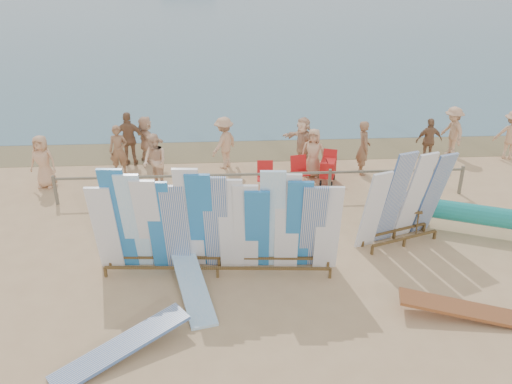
{
  "coord_description": "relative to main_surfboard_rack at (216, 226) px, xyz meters",
  "views": [
    {
      "loc": [
        -1.05,
        -11.46,
        7.11
      ],
      "look_at": [
        -0.3,
        1.18,
        1.09
      ],
      "focal_mm": 38.0,
      "sensor_mm": 36.0,
      "label": 1
    }
  ],
  "objects": [
    {
      "name": "wet_sand_strip",
      "position": [
        1.31,
        8.02,
        -1.23
      ],
      "size": [
        40.0,
        2.6,
        0.01
      ],
      "primitive_type": "cube",
      "color": "olive",
      "rests_on": "ground"
    },
    {
      "name": "beach_chair_left",
      "position": [
        2.59,
        5.0,
        -1.0
      ],
      "size": [
        0.6,
        0.62,
        0.81
      ],
      "rotation": [
        0.0,
        0.0,
        0.18
      ],
      "color": "red",
      "rests_on": "ground"
    },
    {
      "name": "beachgoer_6",
      "position": [
        3.06,
        5.41,
        -0.43
      ],
      "size": [
        0.86,
        0.61,
        1.61
      ],
      "primitive_type": "imported",
      "rotation": [
        0.0,
        0.0,
        5.96
      ],
      "color": "tan",
      "rests_on": "ground"
    },
    {
      "name": "ground",
      "position": [
        1.31,
        0.82,
        -1.23
      ],
      "size": [
        160.0,
        160.0,
        0.0
      ],
      "primitive_type": "plane",
      "color": "tan",
      "rests_on": "ground"
    },
    {
      "name": "outrigger_canoe",
      "position": [
        6.82,
        1.36,
        -0.7
      ],
      "size": [
        5.57,
        2.72,
        0.83
      ],
      "rotation": [
        0.0,
        0.0,
        -0.4
      ],
      "color": "brown",
      "rests_on": "ground"
    },
    {
      "name": "side_surfboard_rack",
      "position": [
        4.63,
        1.07,
        -0.04
      ],
      "size": [
        2.41,
        1.41,
        2.63
      ],
      "rotation": [
        0.0,
        0.0,
        0.35
      ],
      "color": "brown",
      "rests_on": "ground"
    },
    {
      "name": "flat_board_c",
      "position": [
        5.08,
        -1.97,
        -1.23
      ],
      "size": [
        2.74,
        1.18,
        0.39
      ],
      "primitive_type": "cube",
      "rotation": [
        0.12,
        0.0,
        1.33
      ],
      "color": "brown",
      "rests_on": "ground"
    },
    {
      "name": "beachgoer_7",
      "position": [
        4.72,
        5.54,
        -0.34
      ],
      "size": [
        0.39,
        0.67,
        1.79
      ],
      "primitive_type": "imported",
      "rotation": [
        0.0,
        0.0,
        1.52
      ],
      "color": "#8C6042",
      "rests_on": "ground"
    },
    {
      "name": "beach_chair_right",
      "position": [
        1.46,
        4.7,
        -1.01
      ],
      "size": [
        0.52,
        0.54,
        0.78
      ],
      "rotation": [
        0.0,
        0.0,
        -0.06
      ],
      "color": "red",
      "rests_on": "ground"
    },
    {
      "name": "beachgoer_5",
      "position": [
        2.85,
        6.38,
        -0.39
      ],
      "size": [
        1.37,
        1.54,
        1.68
      ],
      "primitive_type": "imported",
      "rotation": [
        0.0,
        0.0,
        5.38
      ],
      "color": "beige",
      "rests_on": "ground"
    },
    {
      "name": "beachgoer_extra_1",
      "position": [
        -2.96,
        6.74,
        -0.31
      ],
      "size": [
        1.09,
        0.48,
        1.84
      ],
      "primitive_type": "imported",
      "rotation": [
        0.0,
        0.0,
        3.13
      ],
      "color": "#8C6042",
      "rests_on": "ground"
    },
    {
      "name": "beachgoer_extra_0",
      "position": [
        10.14,
        6.55,
        -0.37
      ],
      "size": [
        1.2,
        0.92,
        1.72
      ],
      "primitive_type": "imported",
      "rotation": [
        0.0,
        0.0,
        2.66
      ],
      "color": "tan",
      "rests_on": "ground"
    },
    {
      "name": "beachgoer_0",
      "position": [
        -5.35,
        5.1,
        -0.4
      ],
      "size": [
        0.87,
        0.52,
        1.67
      ],
      "primitive_type": "imported",
      "rotation": [
        0.0,
        0.0,
        6.11
      ],
      "color": "tan",
      "rests_on": "ground"
    },
    {
      "name": "vendor_table",
      "position": [
        4.85,
        1.67,
        -0.85
      ],
      "size": [
        0.95,
        0.74,
        1.16
      ],
      "rotation": [
        0.0,
        0.0,
        -0.15
      ],
      "color": "brown",
      "rests_on": "ground"
    },
    {
      "name": "beachgoer_9",
      "position": [
        8.2,
        6.94,
        -0.35
      ],
      "size": [
        0.66,
        1.21,
        1.77
      ],
      "primitive_type": "imported",
      "rotation": [
        0.0,
        0.0,
        4.88
      ],
      "color": "tan",
      "rests_on": "ground"
    },
    {
      "name": "beachgoer_11",
      "position": [
        -2.44,
        7.01,
        -0.42
      ],
      "size": [
        1.32,
        1.48,
        1.62
      ],
      "primitive_type": "imported",
      "rotation": [
        0.0,
        0.0,
        2.24
      ],
      "color": "beige",
      "rests_on": "ground"
    },
    {
      "name": "beachgoer_3",
      "position": [
        0.21,
        6.32,
        -0.36
      ],
      "size": [
        1.05,
        1.19,
        1.75
      ],
      "primitive_type": "imported",
      "rotation": [
        0.0,
        0.0,
        4.07
      ],
      "color": "tan",
      "rests_on": "ground"
    },
    {
      "name": "stroller",
      "position": [
        3.46,
        4.86,
        -0.82
      ],
      "size": [
        0.73,
        0.87,
        1.02
      ],
      "rotation": [
        0.0,
        0.0,
        -0.33
      ],
      "color": "red",
      "rests_on": "ground"
    },
    {
      "name": "beachgoer_1",
      "position": [
        -3.19,
        5.92,
        -0.4
      ],
      "size": [
        0.62,
        0.35,
        1.66
      ],
      "primitive_type": "imported",
      "rotation": [
        0.0,
        0.0,
        6.25
      ],
      "color": "#8C6042",
      "rests_on": "ground"
    },
    {
      "name": "beachgoer_10",
      "position": [
        7.19,
        6.39,
        -0.46
      ],
      "size": [
        0.93,
        0.44,
        1.56
      ],
      "primitive_type": "imported",
      "rotation": [
        0.0,
        0.0,
        3.19
      ],
      "color": "#8C6042",
      "rests_on": "ground"
    },
    {
      "name": "flat_board_e",
      "position": [
        -1.77,
        -2.68,
        -1.23
      ],
      "size": [
        2.52,
        1.99,
        0.43
      ],
      "primitive_type": "cube",
      "rotation": [
        0.13,
        0.0,
        -0.96
      ],
      "color": "silver",
      "rests_on": "ground"
    },
    {
      "name": "beachgoer_2",
      "position": [
        -1.91,
        4.8,
        -0.37
      ],
      "size": [
        0.84,
        0.91,
        1.73
      ],
      "primitive_type": "imported",
      "rotation": [
        0.0,
        0.0,
        5.39
      ],
      "color": "beige",
      "rests_on": "ground"
    },
    {
      "name": "flat_board_a",
      "position": [
        -0.56,
        -0.71,
        -1.23
      ],
      "size": [
        1.18,
        2.74,
        0.41
      ],
      "primitive_type": "cube",
      "rotation": [
        0.12,
        0.0,
        0.24
      ],
      "color": "#9AD2F7",
      "rests_on": "ground"
    },
    {
      "name": "main_surfboard_rack",
      "position": [
        0.0,
        0.0,
        0.0
      ],
      "size": [
        5.57,
        1.08,
        2.76
      ],
      "rotation": [
        0.0,
        0.0,
        -0.07
      ],
      "color": "brown",
      "rests_on": "ground"
    },
    {
      "name": "fence",
      "position": [
        1.31,
        3.82,
        -0.6
      ],
      "size": [
        12.08,
        0.08,
        0.9
      ],
      "color": "#6D6552",
      "rests_on": "ground"
    }
  ]
}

